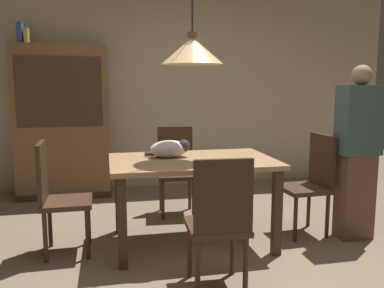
{
  "coord_description": "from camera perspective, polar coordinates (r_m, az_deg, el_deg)",
  "views": [
    {
      "loc": [
        -0.77,
        -2.85,
        1.39
      ],
      "look_at": [
        -0.03,
        0.7,
        0.85
      ],
      "focal_mm": 37.9,
      "sensor_mm": 36.0,
      "label": 1
    }
  ],
  "objects": [
    {
      "name": "ground",
      "position": [
        3.26,
        3.12,
        -16.76
      ],
      "size": [
        10.0,
        10.0,
        0.0
      ],
      "primitive_type": "plane",
      "color": "#847056"
    },
    {
      "name": "back_wall",
      "position": [
        5.55,
        -3.94,
        9.07
      ],
      "size": [
        6.4,
        0.1,
        2.9
      ],
      "primitive_type": "cube",
      "color": "beige",
      "rests_on": "ground"
    },
    {
      "name": "dining_table",
      "position": [
        3.5,
        0.04,
        -3.75
      ],
      "size": [
        1.4,
        0.9,
        0.75
      ],
      "color": "tan",
      "rests_on": "ground"
    },
    {
      "name": "chair_near_front",
      "position": [
        2.71,
        3.88,
        -10.44
      ],
      "size": [
        0.42,
        0.42,
        0.93
      ],
      "color": "#472D1E",
      "rests_on": "ground"
    },
    {
      "name": "chair_left_side",
      "position": [
        3.48,
        -18.55,
        -6.58
      ],
      "size": [
        0.41,
        0.41,
        0.93
      ],
      "color": "#472D1E",
      "rests_on": "ground"
    },
    {
      "name": "chair_right_side",
      "position": [
        3.92,
        16.44,
        -4.83
      ],
      "size": [
        0.42,
        0.42,
        0.93
      ],
      "color": "#472D1E",
      "rests_on": "ground"
    },
    {
      "name": "chair_far_back",
      "position": [
        4.37,
        -2.27,
        -3.12
      ],
      "size": [
        0.43,
        0.43,
        0.93
      ],
      "color": "#472D1E",
      "rests_on": "ground"
    },
    {
      "name": "cat_sleeping",
      "position": [
        3.56,
        -3.07,
        -0.65
      ],
      "size": [
        0.39,
        0.26,
        0.16
      ],
      "color": "silver",
      "rests_on": "dining_table"
    },
    {
      "name": "pendant_lamp",
      "position": [
        3.43,
        0.04,
        13.03
      ],
      "size": [
        0.52,
        0.52,
        1.3
      ],
      "color": "#E5B775"
    },
    {
      "name": "hutch_bookcase",
      "position": [
        5.22,
        -17.7,
        2.57
      ],
      "size": [
        1.12,
        0.45,
        1.85
      ],
      "color": "brown",
      "rests_on": "ground"
    },
    {
      "name": "book_blue_wide",
      "position": [
        5.29,
        -22.93,
        14.12
      ],
      "size": [
        0.06,
        0.24,
        0.24
      ],
      "primitive_type": "cube",
      "color": "#384C93",
      "rests_on": "hutch_bookcase"
    },
    {
      "name": "book_yellow_short",
      "position": [
        5.27,
        -22.2,
        13.85
      ],
      "size": [
        0.04,
        0.2,
        0.18
      ],
      "primitive_type": "cube",
      "color": "gold",
      "rests_on": "hutch_bookcase"
    },
    {
      "name": "person_standing",
      "position": [
        3.89,
        22.22,
        -1.23
      ],
      "size": [
        0.36,
        0.22,
        1.55
      ],
      "color": "brown",
      "rests_on": "ground"
    }
  ]
}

